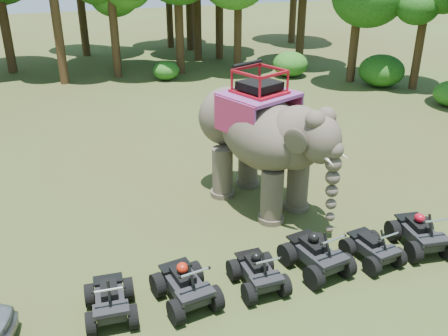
# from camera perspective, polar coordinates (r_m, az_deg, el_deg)

# --- Properties ---
(ground) EXTENTS (110.00, 110.00, 0.00)m
(ground) POSITION_cam_1_polar(r_m,az_deg,el_deg) (15.41, 1.52, -8.21)
(ground) COLOR #47381E
(ground) RESTS_ON ground
(elephant) EXTENTS (4.42, 6.19, 4.76)m
(elephant) POSITION_cam_1_polar(r_m,az_deg,el_deg) (16.53, 4.18, 3.43)
(elephant) COLOR brown
(elephant) RESTS_ON ground
(atv_0) EXTENTS (1.32, 1.73, 1.22)m
(atv_0) POSITION_cam_1_polar(r_m,az_deg,el_deg) (12.64, -12.95, -13.98)
(atv_0) COLOR black
(atv_0) RESTS_ON ground
(atv_1) EXTENTS (1.56, 1.96, 1.32)m
(atv_1) POSITION_cam_1_polar(r_m,az_deg,el_deg) (12.74, -4.44, -12.68)
(atv_1) COLOR black
(atv_1) RESTS_ON ground
(atv_2) EXTENTS (1.22, 1.66, 1.21)m
(atv_2) POSITION_cam_1_polar(r_m,az_deg,el_deg) (13.24, 3.93, -11.29)
(atv_2) COLOR black
(atv_2) RESTS_ON ground
(atv_3) EXTENTS (1.63, 2.04, 1.37)m
(atv_3) POSITION_cam_1_polar(r_m,az_deg,el_deg) (14.00, 10.55, -9.09)
(atv_3) COLOR black
(atv_3) RESTS_ON ground
(atv_4) EXTENTS (1.34, 1.71, 1.17)m
(atv_4) POSITION_cam_1_polar(r_m,az_deg,el_deg) (14.79, 16.70, -8.25)
(atv_4) COLOR black
(atv_4) RESTS_ON ground
(atv_5) EXTENTS (1.54, 1.96, 1.33)m
(atv_5) POSITION_cam_1_polar(r_m,az_deg,el_deg) (15.76, 21.60, -6.49)
(atv_5) COLOR black
(atv_5) RESTS_ON ground
(tree_1) EXTENTS (6.23, 6.23, 8.90)m
(tree_1) POSITION_cam_1_polar(r_m,az_deg,el_deg) (33.83, -5.23, 18.08)
(tree_1) COLOR #195114
(tree_1) RESTS_ON ground
(tree_2) EXTENTS (5.36, 5.36, 7.66)m
(tree_2) POSITION_cam_1_polar(r_m,az_deg,el_deg) (34.76, 1.61, 17.32)
(tree_2) COLOR #195114
(tree_2) RESTS_ON ground
(tree_4) EXTENTS (5.66, 5.66, 8.09)m
(tree_4) POSITION_cam_1_polar(r_m,az_deg,el_deg) (32.71, 14.95, 16.44)
(tree_4) COLOR #195114
(tree_4) RESTS_ON ground
(tree_5) EXTENTS (4.57, 4.57, 6.53)m
(tree_5) POSITION_cam_1_polar(r_m,az_deg,el_deg) (32.25, 21.59, 14.05)
(tree_5) COLOR #195114
(tree_5) RESTS_ON ground
(tree_30) EXTENTS (5.83, 5.83, 8.33)m
(tree_30) POSITION_cam_1_polar(r_m,az_deg,el_deg) (32.74, -18.67, 16.22)
(tree_30) COLOR #195114
(tree_30) RESTS_ON ground
(tree_31) EXTENTS (5.24, 5.24, 7.49)m
(tree_31) POSITION_cam_1_polar(r_m,az_deg,el_deg) (33.54, -12.57, 16.34)
(tree_31) COLOR #195114
(tree_31) RESTS_ON ground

